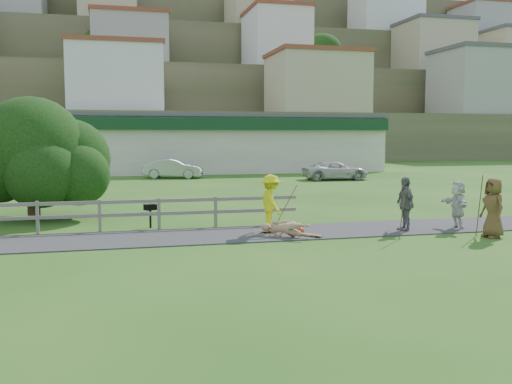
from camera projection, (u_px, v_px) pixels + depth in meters
ground at (235, 244)px, 17.22m from camera, size 260.00×260.00×0.00m
path at (225, 235)px, 18.66m from camera, size 34.00×3.00×0.04m
fence at (81, 211)px, 19.23m from camera, size 15.05×0.10×1.10m
strip_mall at (199, 143)px, 51.66m from camera, size 32.50×10.75×5.10m
hillside at (132, 74)px, 103.96m from camera, size 220.00×67.00×47.50m
skater_rider at (271, 206)px, 18.99m from camera, size 0.81×1.28×1.88m
skater_fallen at (286, 229)px, 18.20m from camera, size 1.34×1.49×0.59m
spectator_b at (405, 204)px, 19.40m from camera, size 0.51×1.12×1.87m
spectator_c at (493, 208)px, 18.23m from camera, size 0.64×0.96×1.92m
spectator_d at (457, 205)px, 19.81m from camera, size 0.67×1.63×1.71m
car_silver at (173, 169)px, 43.45m from camera, size 4.69×2.73×1.46m
car_white at (336, 171)px, 41.86m from camera, size 4.92×2.46×1.34m
tree at (33, 176)px, 22.13m from camera, size 6.58×6.58×3.38m
bbq at (150, 216)px, 20.17m from camera, size 0.48×0.43×0.84m
longboard_rider at (271, 232)px, 19.08m from camera, size 0.82×0.34×0.09m
longboard_fallen at (310, 236)px, 18.32m from camera, size 0.70×0.81×0.10m
helmet at (300, 231)px, 18.70m from camera, size 0.27×0.27×0.27m
pole_rider at (285, 205)px, 19.52m from camera, size 0.03×0.03×1.79m
pole_spec_left at (402, 213)px, 17.88m from camera, size 0.03×0.03×1.70m
pole_spec_right at (479, 206)px, 18.43m from camera, size 0.03×0.03×2.00m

